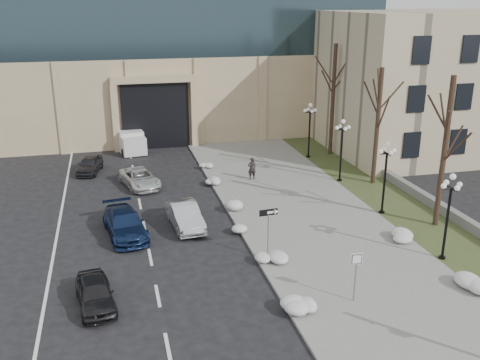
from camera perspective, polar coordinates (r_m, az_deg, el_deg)
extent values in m
plane|color=black|center=(21.98, 10.92, -17.76)|extent=(160.00, 160.00, 0.00)
cube|color=gray|center=(34.49, 6.64, -3.35)|extent=(9.00, 40.00, 0.12)
cube|color=gray|center=(33.25, -0.66, -4.06)|extent=(0.30, 40.00, 0.14)
cube|color=#364221|center=(37.17, 16.09, -2.34)|extent=(4.00, 40.00, 0.10)
cube|color=slate|center=(39.67, 17.23, -0.66)|extent=(0.50, 30.00, 0.70)
cube|color=tan|center=(58.84, -8.04, 9.81)|extent=(40.00, 20.00, 8.00)
cube|color=black|center=(50.01, -9.13, 7.02)|extent=(6.00, 2.50, 6.00)
cube|color=tan|center=(48.08, -9.18, 10.55)|extent=(7.50, 0.60, 0.60)
cube|color=tan|center=(48.48, -13.12, 6.40)|extent=(0.60, 0.60, 6.00)
cube|color=tan|center=(49.06, -4.88, 6.96)|extent=(0.60, 0.60, 6.00)
cube|color=#BDAE8E|center=(53.59, 20.60, 10.11)|extent=(22.00, 18.00, 12.00)
cube|color=black|center=(42.52, 17.79, 3.60)|extent=(1.40, 0.25, 2.00)
cube|color=black|center=(44.73, 22.18, 3.82)|extent=(1.40, 0.25, 2.00)
cube|color=black|center=(41.80, 18.27, 8.23)|extent=(1.40, 0.25, 2.00)
cube|color=black|center=(44.04, 22.74, 8.22)|extent=(1.40, 0.25, 2.00)
cube|color=black|center=(41.36, 18.77, 12.99)|extent=(1.40, 0.25, 2.00)
cube|color=black|center=(43.63, 23.32, 12.72)|extent=(1.40, 0.25, 2.00)
imported|color=black|center=(24.94, -15.21, -11.57)|extent=(2.01, 3.93, 1.28)
imported|color=#B4B6BC|center=(32.05, -5.91, -3.78)|extent=(1.95, 4.58, 1.47)
imported|color=navy|center=(31.47, -12.18, -4.58)|extent=(2.75, 5.24, 1.45)
imported|color=silver|center=(39.42, -10.66, 0.19)|extent=(3.20, 4.94, 1.26)
imported|color=#2B2B2F|center=(43.54, -15.75, 1.60)|extent=(2.34, 4.04, 1.29)
imported|color=black|center=(39.85, 1.27, 1.23)|extent=(0.63, 0.42, 1.69)
cube|color=silver|center=(50.07, -11.85, 4.45)|extent=(2.66, 4.93, 1.88)
cube|color=silver|center=(47.40, -11.23, 3.58)|extent=(2.15, 1.75, 1.50)
cylinder|color=black|center=(47.57, -12.35, 2.91)|extent=(0.32, 0.68, 0.66)
cylinder|color=black|center=(47.88, -10.13, 3.15)|extent=(0.32, 0.68, 0.66)
cylinder|color=black|center=(51.44, -13.11, 4.04)|extent=(0.32, 0.68, 0.66)
cylinder|color=black|center=(51.72, -11.05, 4.26)|extent=(0.32, 0.68, 0.66)
cylinder|color=slate|center=(27.83, 3.02, -5.88)|extent=(0.06, 0.06, 2.74)
cube|color=black|center=(27.33, 3.06, -3.47)|extent=(1.00, 0.12, 0.34)
cube|color=white|center=(27.37, 3.39, -3.45)|extent=(0.47, 0.05, 0.13)
cone|color=white|center=(27.45, 3.90, -3.38)|extent=(0.25, 0.29, 0.27)
cylinder|color=slate|center=(24.56, 12.18, -10.29)|extent=(0.07, 0.07, 2.42)
cube|color=white|center=(24.11, 12.34, -8.24)|extent=(0.53, 0.11, 0.53)
cube|color=black|center=(24.08, 12.36, -8.26)|extent=(0.46, 0.07, 0.46)
cube|color=white|center=(24.08, 12.37, -8.27)|extent=(0.39, 0.06, 0.40)
ellipsoid|color=silver|center=(23.92, 6.64, -13.33)|extent=(1.10, 1.60, 0.36)
ellipsoid|color=silver|center=(27.66, 3.43, -8.52)|extent=(1.10, 1.60, 0.36)
ellipsoid|color=silver|center=(31.29, 0.44, -5.12)|extent=(1.10, 1.60, 0.36)
ellipsoid|color=silver|center=(34.66, -0.92, -2.68)|extent=(1.10, 1.60, 0.36)
ellipsoid|color=silver|center=(39.33, -2.77, -0.05)|extent=(1.10, 1.60, 0.36)
ellipsoid|color=silver|center=(43.15, -3.81, 1.64)|extent=(1.10, 1.60, 0.36)
ellipsoid|color=silver|center=(27.59, 23.65, -10.28)|extent=(1.10, 1.60, 0.36)
ellipsoid|color=silver|center=(31.62, 17.23, -5.75)|extent=(1.10, 1.60, 0.36)
cylinder|color=black|center=(30.15, 20.73, -7.81)|extent=(0.36, 0.36, 0.20)
cylinder|color=black|center=(29.39, 21.15, -4.48)|extent=(0.14, 0.14, 4.00)
cylinder|color=black|center=(28.70, 21.62, -0.81)|extent=(0.10, 0.90, 0.10)
cylinder|color=black|center=(28.70, 21.62, -0.81)|extent=(0.90, 0.10, 0.10)
sphere|color=silver|center=(28.52, 21.76, 0.33)|extent=(0.32, 0.32, 0.32)
sphere|color=silver|center=(28.91, 22.38, -0.45)|extent=(0.28, 0.28, 0.28)
sphere|color=silver|center=(28.40, 20.91, -0.60)|extent=(0.28, 0.28, 0.28)
sphere|color=silver|center=(29.00, 21.15, -0.24)|extent=(0.28, 0.28, 0.28)
sphere|color=silver|center=(28.31, 22.16, -0.81)|extent=(0.28, 0.28, 0.28)
cylinder|color=black|center=(35.14, 14.87, -3.38)|extent=(0.36, 0.36, 0.20)
cylinder|color=black|center=(34.49, 15.13, -0.45)|extent=(0.14, 0.14, 4.00)
cylinder|color=black|center=(33.91, 15.42, 2.74)|extent=(0.10, 0.90, 0.10)
cylinder|color=black|center=(33.91, 15.42, 2.74)|extent=(0.90, 0.10, 0.10)
sphere|color=silver|center=(33.76, 15.50, 3.72)|extent=(0.32, 0.32, 0.32)
sphere|color=silver|center=(34.09, 16.10, 3.03)|extent=(0.28, 0.28, 0.28)
sphere|color=silver|center=(33.66, 14.77, 2.95)|extent=(0.28, 0.28, 0.28)
sphere|color=silver|center=(34.25, 15.08, 3.19)|extent=(0.28, 0.28, 0.28)
sphere|color=silver|center=(33.50, 15.80, 2.78)|extent=(0.28, 0.28, 0.28)
cylinder|color=black|center=(40.57, 10.56, -0.06)|extent=(0.36, 0.36, 0.20)
cylinder|color=black|center=(40.01, 10.72, 2.51)|extent=(0.14, 0.14, 4.00)
cylinder|color=black|center=(39.51, 10.90, 5.30)|extent=(0.10, 0.90, 0.10)
cylinder|color=black|center=(39.51, 10.90, 5.30)|extent=(0.90, 0.10, 0.10)
sphere|color=silver|center=(39.37, 10.95, 6.15)|extent=(0.32, 0.32, 0.32)
sphere|color=silver|center=(39.66, 11.50, 5.54)|extent=(0.28, 0.28, 0.28)
sphere|color=silver|center=(39.29, 10.31, 5.49)|extent=(0.28, 0.28, 0.28)
sphere|color=silver|center=(39.87, 10.64, 5.66)|extent=(0.28, 0.28, 0.28)
sphere|color=silver|center=(39.07, 11.18, 5.36)|extent=(0.28, 0.28, 0.28)
cylinder|color=black|center=(46.27, 7.29, 2.46)|extent=(0.36, 0.36, 0.20)
cylinder|color=black|center=(45.78, 7.39, 4.74)|extent=(0.14, 0.14, 4.00)
cylinder|color=black|center=(45.34, 7.49, 7.19)|extent=(0.10, 0.90, 0.10)
cylinder|color=black|center=(45.34, 7.49, 7.19)|extent=(0.90, 0.10, 0.10)
sphere|color=silver|center=(45.23, 7.53, 7.93)|extent=(0.32, 0.32, 0.32)
sphere|color=silver|center=(45.48, 8.03, 7.39)|extent=(0.28, 0.28, 0.28)
sphere|color=silver|center=(45.15, 6.96, 7.36)|extent=(0.28, 0.28, 0.28)
sphere|color=silver|center=(45.72, 7.30, 7.49)|extent=(0.28, 0.28, 0.28)
sphere|color=silver|center=(44.90, 7.71, 7.26)|extent=(0.28, 0.28, 0.28)
cylinder|color=black|center=(32.90, 20.93, 2.59)|extent=(0.32, 0.32, 9.00)
cylinder|color=black|center=(39.55, 14.43, 5.43)|extent=(0.32, 0.32, 8.50)
cylinder|color=black|center=(46.49, 9.86, 8.30)|extent=(0.32, 0.32, 9.50)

